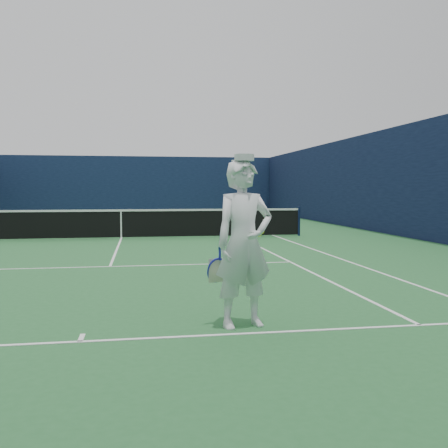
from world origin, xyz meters
The scene contains 5 objects.
ground centered at (0.00, 0.00, 0.00)m, with size 80.00×80.00×0.00m, color #256330.
court_markings centered at (0.00, 0.00, 0.00)m, with size 11.03×23.83×0.01m.
windscreen_fence centered at (0.00, 0.00, 2.00)m, with size 20.12×36.12×4.00m.
tennis_net centered at (0.00, 0.00, 0.55)m, with size 12.88×0.09×1.07m.
tennis_player centered at (1.93, -11.56, 1.04)m, with size 0.90×0.66×2.13m.
Camera 1 is at (0.69, -17.53, 1.70)m, focal length 40.00 mm.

